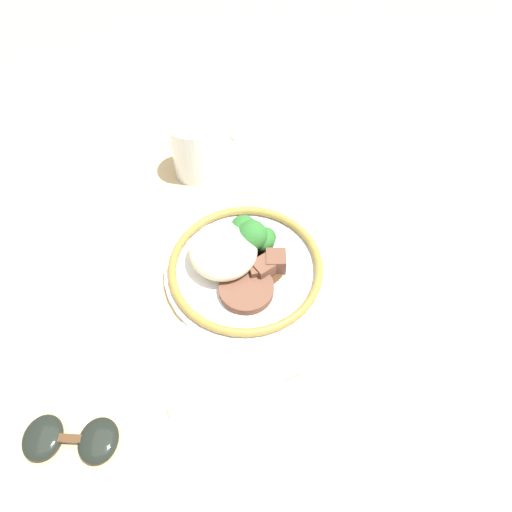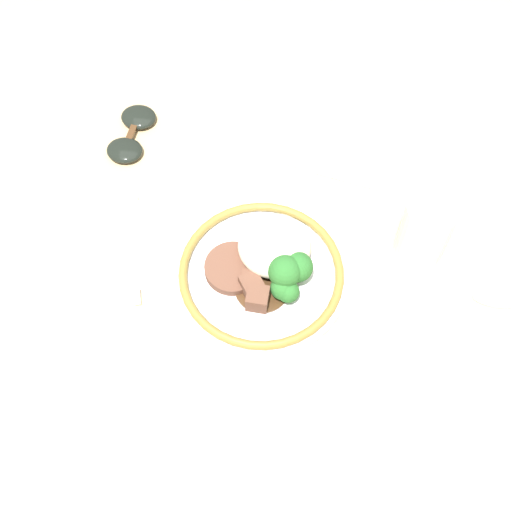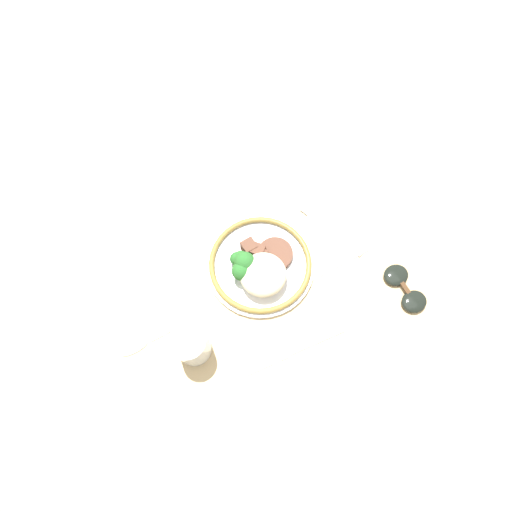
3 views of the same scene
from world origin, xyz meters
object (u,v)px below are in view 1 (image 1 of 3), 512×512
(plate, at_px, (242,260))
(spoon, at_px, (234,137))
(knife, at_px, (118,249))
(sunglasses, at_px, (71,439))
(juice_glass, at_px, (193,152))
(fork, at_px, (223,397))

(plate, bearing_deg, spoon, 1.53)
(plate, height_order, knife, plate)
(spoon, bearing_deg, sunglasses, 163.35)
(juice_glass, bearing_deg, fork, -173.60)
(knife, bearing_deg, juice_glass, -25.39)
(juice_glass, distance_m, sunglasses, 0.45)
(plate, relative_size, knife, 1.07)
(juice_glass, height_order, spoon, juice_glass)
(knife, bearing_deg, plate, -93.15)
(sunglasses, bearing_deg, knife, 0.99)
(plate, xyz_separation_m, spoon, (0.28, 0.01, -0.02))
(knife, height_order, sunglasses, sunglasses)
(juice_glass, relative_size, knife, 0.47)
(juice_glass, relative_size, sunglasses, 0.87)
(knife, xyz_separation_m, spoon, (0.24, -0.18, 0.00))
(fork, height_order, knife, fork)
(fork, bearing_deg, plate, -114.90)
(knife, relative_size, sunglasses, 1.86)
(plate, height_order, juice_glass, juice_glass)
(fork, bearing_deg, spoon, -108.80)
(spoon, xyz_separation_m, sunglasses, (-0.51, 0.20, 0.01))
(plate, bearing_deg, sunglasses, 138.77)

